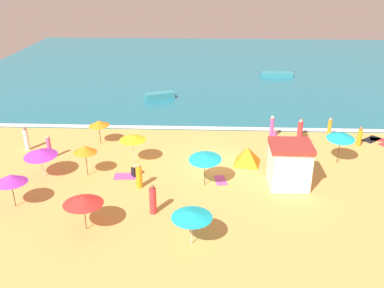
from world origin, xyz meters
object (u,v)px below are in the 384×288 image
object	(u,v)px
beach_umbrella_6	(205,157)
beachgoer_5	(135,171)
beach_umbrella_8	(40,153)
beachgoer_1	(300,129)
lifeguard_cabana	(289,164)
beachgoer_8	(26,139)
beachgoer_7	(153,200)
beach_umbrella_5	(99,123)
beachgoer_0	(49,147)
beachgoer_11	(274,139)
beach_tent	(247,156)
beach_umbrella_3	(341,136)
beachgoer_2	(139,177)
beachgoer_12	(300,131)
beachgoer_4	(360,137)
beach_umbrella_0	(192,214)
beach_umbrella_7	(133,138)
beachgoer_10	(329,129)
small_boat_0	(160,96)
beach_umbrella_4	(10,179)
small_boat_1	(277,74)
beachgoer_6	(272,127)
beach_umbrella_9	(83,200)
beach_umbrella_1	(85,149)

from	to	relation	value
beach_umbrella_6	beachgoer_5	bearing A→B (deg)	167.09
beach_umbrella_8	beachgoer_5	xyz separation A→B (m)	(5.99, 0.39, -1.39)
beach_umbrella_8	beachgoer_1	world-z (taller)	beach_umbrella_8
lifeguard_cabana	beachgoer_8	xyz separation A→B (m)	(-18.60, 4.63, -0.58)
beachgoer_7	beach_umbrella_5	bearing A→B (deg)	119.13
beachgoer_0	beachgoer_11	world-z (taller)	beachgoer_0
beach_tent	beach_umbrella_3	bearing A→B (deg)	3.95
beach_umbrella_6	beachgoer_2	bearing A→B (deg)	-173.72
beachgoer_8	lifeguard_cabana	bearing A→B (deg)	-13.97
beach_umbrella_3	beachgoer_5	distance (m)	14.21
beachgoer_2	beachgoer_12	size ratio (longest dim) A/B	0.88
beachgoer_4	beachgoer_8	bearing A→B (deg)	-175.96
beachgoer_5	beachgoer_7	bearing A→B (deg)	-68.08
beachgoer_11	beach_umbrella_0	bearing A→B (deg)	-115.68
beachgoer_0	beachgoer_1	size ratio (longest dim) A/B	1.13
beach_umbrella_5	beach_umbrella_7	distance (m)	4.58
beachgoer_10	beachgoer_1	bearing A→B (deg)	173.63
small_boat_0	beach_umbrella_4	bearing A→B (deg)	-106.46
beach_umbrella_4	beach_tent	size ratio (longest dim) A/B	0.89
beach_umbrella_3	small_boat_1	distance (m)	23.53
beachgoer_11	beach_umbrella_6	bearing A→B (deg)	-131.42
beach_tent	beachgoer_2	bearing A→B (deg)	-152.71
beach_umbrella_0	beach_umbrella_8	world-z (taller)	beach_umbrella_8
beachgoer_4	beachgoer_5	bearing A→B (deg)	-161.21
beachgoer_2	beachgoer_6	xyz separation A→B (m)	(9.29, 8.33, 0.17)
beachgoer_0	beachgoer_2	xyz separation A→B (m)	(7.06, -3.89, -0.12)
beach_umbrella_9	beachgoer_4	xyz separation A→B (m)	(17.90, 11.64, -1.04)
lifeguard_cabana	beach_umbrella_6	world-z (taller)	lifeguard_cabana
beach_umbrella_0	beach_umbrella_6	world-z (taller)	beach_umbrella_6
lifeguard_cabana	beach_umbrella_8	world-z (taller)	lifeguard_cabana
beach_umbrella_1	beachgoer_8	size ratio (longest dim) A/B	1.16
beach_umbrella_1	beach_umbrella_4	size ratio (longest dim) A/B	0.98
beach_umbrella_9	beach_umbrella_8	bearing A→B (deg)	127.71
beachgoer_11	small_boat_1	xyz separation A→B (m)	(3.21, 21.23, -0.44)
beachgoer_6	beachgoer_7	world-z (taller)	beachgoer_6
beachgoer_12	beachgoer_0	bearing A→B (deg)	-168.21
beachgoer_1	beachgoer_6	xyz separation A→B (m)	(-2.33, -0.29, 0.18)
beach_umbrella_5	beach_umbrella_6	distance (m)	10.28
beachgoer_7	beachgoer_8	xyz separation A→B (m)	(-10.51, 8.16, 0.05)
beachgoer_2	beachgoer_12	xyz separation A→B (m)	(11.38, 7.74, 0.11)
beach_umbrella_4	beachgoer_10	size ratio (longest dim) A/B	1.24
beach_umbrella_9	beach_tent	distance (m)	12.31
beach_umbrella_0	beach_umbrella_5	distance (m)	14.43
beachgoer_7	beach_umbrella_7	bearing A→B (deg)	108.90
beachgoer_4	beach_umbrella_0	bearing A→B (deg)	-134.15
beach_umbrella_6	beachgoer_8	world-z (taller)	beach_umbrella_6
beachgoer_5	beachgoer_10	size ratio (longest dim) A/B	0.47
beach_umbrella_3	beachgoer_8	size ratio (longest dim) A/B	1.25
beachgoer_2	beachgoer_7	size ratio (longest dim) A/B	0.90
beach_umbrella_1	beach_umbrella_5	bearing A→B (deg)	94.52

